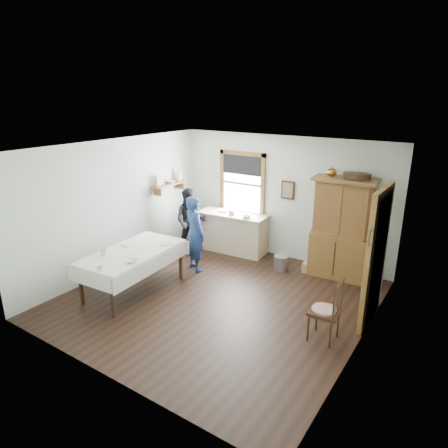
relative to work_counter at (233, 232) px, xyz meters
The scene contains 20 objects.
room 2.50m from the work_counter, 64.14° to the right, with size 5.01×5.01×2.70m.
window 1.23m from the work_counter, 86.83° to the left, with size 1.18×0.07×1.48m.
doorway 3.76m from the work_counter, 19.85° to the right, with size 0.09×1.14×2.22m.
wall_shelf 1.84m from the work_counter, 157.22° to the right, with size 0.24×1.00×0.44m.
framed_picture 1.64m from the work_counter, 16.89° to the left, with size 0.30×0.04×0.40m, color #382013.
rug_beater 4.11m from the work_counter, 27.48° to the right, with size 0.27×0.27×0.01m, color black.
work_counter is the anchor object (origin of this frame).
china_hutch 2.54m from the work_counter, ahead, with size 1.19×0.56×2.02m, color brown.
dining_table 2.73m from the work_counter, 99.81° to the right, with size 1.05×2.00×0.80m, color silver.
spindle_chair 3.76m from the work_counter, 36.17° to the right, with size 0.46×0.46×1.01m, color #382013.
pail 1.49m from the work_counter, 13.18° to the right, with size 0.29×0.29×0.31m, color gray.
wicker_basket 2.01m from the work_counter, ahead, with size 0.32×0.23×0.19m, color tan.
woman_blue 1.33m from the work_counter, 94.38° to the right, with size 0.54×0.35×1.48m, color navy.
figure_dark 0.99m from the work_counter, 141.56° to the right, with size 0.68×0.53×1.41m, color black.
table_cup_a 3.21m from the work_counter, 103.68° to the right, with size 0.11×0.11×0.09m, color silver.
table_cup_b 3.61m from the work_counter, 94.26° to the right, with size 0.09×0.09×0.09m, color silver.
table_bowl 3.08m from the work_counter, 91.60° to the right, with size 0.21×0.21×0.05m, color silver.
counter_book 0.59m from the work_counter, behind, with size 0.17×0.23×0.02m, color #7C6953.
counter_bowl 0.67m from the work_counter, 15.83° to the right, with size 0.19×0.19×0.06m, color silver.
shelf_bowl 1.85m from the work_counter, 157.66° to the right, with size 0.22×0.22×0.05m, color silver.
Camera 1 is at (3.66, -5.27, 3.54)m, focal length 32.00 mm.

